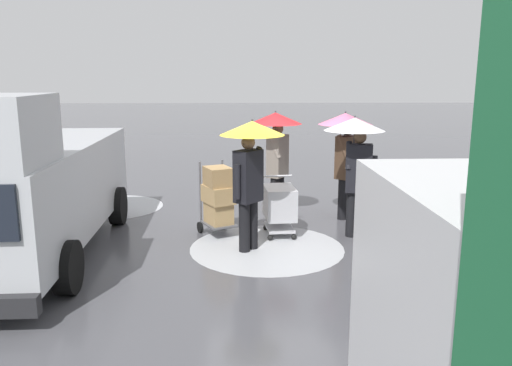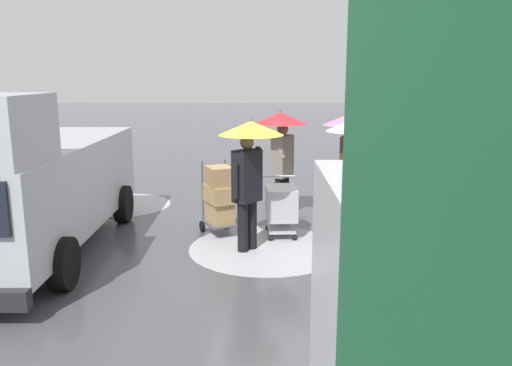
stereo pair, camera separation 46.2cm
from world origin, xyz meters
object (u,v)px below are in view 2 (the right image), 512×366
object	(u,v)px
pedestrian_pink_side	(249,154)
pedestrian_far_side	(358,149)
pedestrian_black_side	(351,141)
pedestrian_white_side	(281,139)
cargo_van_parked_right	(28,183)
hand_dolly_boxes	(220,196)
shopping_cart_vendor	(281,205)

from	to	relation	value
pedestrian_pink_side	pedestrian_far_side	distance (m)	1.94
pedestrian_black_side	pedestrian_far_side	size ratio (longest dim) A/B	1.00
pedestrian_black_side	pedestrian_white_side	size ratio (longest dim) A/B	1.00
pedestrian_black_side	cargo_van_parked_right	bearing A→B (deg)	22.03
hand_dolly_boxes	pedestrian_white_side	world-z (taller)	pedestrian_white_side
shopping_cart_vendor	pedestrian_far_side	world-z (taller)	pedestrian_far_side
hand_dolly_boxes	pedestrian_pink_side	xyz separation A→B (m)	(-0.56, 0.77, 0.87)
pedestrian_far_side	hand_dolly_boxes	bearing A→B (deg)	-3.39
shopping_cart_vendor	pedestrian_black_side	size ratio (longest dim) A/B	0.47
shopping_cart_vendor	pedestrian_black_side	bearing A→B (deg)	-142.82
pedestrian_white_side	shopping_cart_vendor	bearing A→B (deg)	89.33
shopping_cart_vendor	cargo_van_parked_right	bearing A→B (deg)	15.86
pedestrian_white_side	pedestrian_far_side	distance (m)	1.87
hand_dolly_boxes	pedestrian_white_side	bearing A→B (deg)	-132.63
hand_dolly_boxes	pedestrian_pink_side	world-z (taller)	pedestrian_pink_side
pedestrian_white_side	cargo_van_parked_right	bearing A→B (deg)	30.45
pedestrian_pink_side	pedestrian_black_side	world-z (taller)	same
pedestrian_far_side	pedestrian_black_side	bearing A→B (deg)	-92.34
pedestrian_black_side	pedestrian_far_side	bearing A→B (deg)	87.66
pedestrian_pink_side	pedestrian_far_side	size ratio (longest dim) A/B	1.00
cargo_van_parked_right	pedestrian_black_side	world-z (taller)	cargo_van_parked_right
shopping_cart_vendor	hand_dolly_boxes	world-z (taller)	hand_dolly_boxes
pedestrian_black_side	pedestrian_far_side	world-z (taller)	same
pedestrian_far_side	shopping_cart_vendor	bearing A→B (deg)	-5.67
pedestrian_white_side	pedestrian_far_side	world-z (taller)	same
cargo_van_parked_right	pedestrian_far_side	size ratio (longest dim) A/B	2.52
pedestrian_pink_side	pedestrian_white_side	distance (m)	2.05
cargo_van_parked_right	pedestrian_pink_side	xyz separation A→B (m)	(-3.45, -0.38, 0.41)
cargo_van_parked_right	pedestrian_pink_side	distance (m)	3.49
pedestrian_black_side	hand_dolly_boxes	bearing A→B (deg)	22.50
cargo_van_parked_right	pedestrian_white_side	size ratio (longest dim) A/B	2.52
cargo_van_parked_right	pedestrian_pink_side	size ratio (longest dim) A/B	2.52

